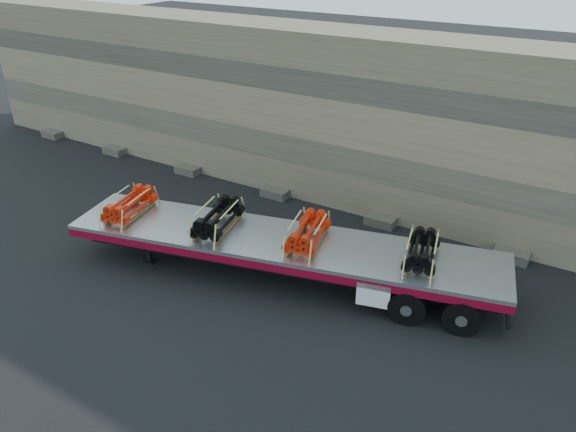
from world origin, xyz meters
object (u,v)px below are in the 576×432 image
Objects in this scene: bundle_midfront at (218,219)px; bundle_midrear at (307,233)px; trailer at (281,258)px; bundle_front at (129,205)px; bundle_rear at (422,251)px.

bundle_midfront is 1.04× the size of bundle_midrear.
bundle_midrear reaches higher than trailer.
bundle_rear is at bearing 0.00° from bundle_front.
bundle_front reaches higher than bundle_rear.
bundle_midrear is (6.33, 1.56, 0.00)m from bundle_front.
bundle_midrear is at bearing 0.00° from bundle_midfront.
bundle_midfront is 3.13m from bundle_midrear.
bundle_midfront is (3.29, 0.81, 0.02)m from bundle_front.
bundle_midfront is (-2.17, -0.54, 1.11)m from trailer.
bundle_rear reaches higher than trailer.
bundle_midfront reaches higher than bundle_rear.
bundle_front is 0.96× the size of bundle_midfront.
trailer is 6.92× the size of bundle_front.
bundle_front is at bearing -180.00° from trailer.
bundle_midfront reaches higher than trailer.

